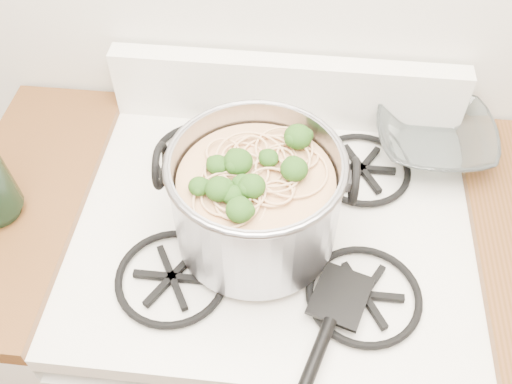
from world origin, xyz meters
name	(u,v)px	position (x,y,z in m)	size (l,w,h in m)	color
gas_range	(269,332)	(0.00, 1.26, 0.44)	(0.76, 0.66, 0.92)	white
counter_left	(77,308)	(-0.51, 1.26, 0.46)	(0.25, 0.65, 0.92)	silver
stock_pot	(256,200)	(-0.03, 1.22, 1.02)	(0.33, 0.30, 0.21)	#9999A2
spatula	(341,294)	(0.13, 1.10, 0.94)	(0.29, 0.31, 0.02)	black
glass_bowl	(432,143)	(0.31, 1.48, 0.94)	(0.10, 0.10, 0.02)	white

